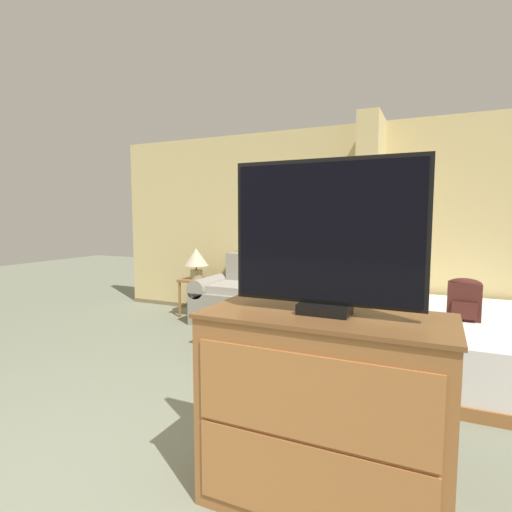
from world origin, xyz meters
TOP-DOWN VIEW (x-y plane):
  - wall_back at (-0.00, 4.29)m, footprint 6.27×0.16m
  - wall_partition_pillar at (0.76, 3.90)m, footprint 0.24×0.66m
  - couch at (-0.49, 3.81)m, footprint 1.96×0.84m
  - coffee_table at (-0.43, 2.80)m, footprint 0.78×0.40m
  - side_table at (-1.63, 3.82)m, footprint 0.41×0.41m
  - table_lamp at (-1.63, 3.82)m, footprint 0.35×0.35m
  - tv_dresser at (1.04, 0.84)m, footprint 1.18×0.54m
  - tv at (1.04, 0.84)m, footprint 0.90×0.16m
  - bed at (1.79, 3.14)m, footprint 1.45×2.11m
  - backpack at (1.75, 2.99)m, footprint 0.27×0.20m

SIDE VIEW (x-z plane):
  - bed at x=1.79m, z-range 0.00..0.51m
  - couch at x=-0.49m, z-range -0.13..0.78m
  - coffee_table at x=-0.43m, z-range 0.14..0.53m
  - side_table at x=-1.63m, z-range 0.17..0.71m
  - tv_dresser at x=1.04m, z-range 0.00..0.97m
  - backpack at x=1.75m, z-range 0.51..0.89m
  - table_lamp at x=-1.63m, z-range 0.61..1.05m
  - wall_back at x=0.00m, z-range -0.01..2.59m
  - wall_partition_pillar at x=0.76m, z-range 0.00..2.60m
  - tv at x=1.04m, z-range 0.97..1.70m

